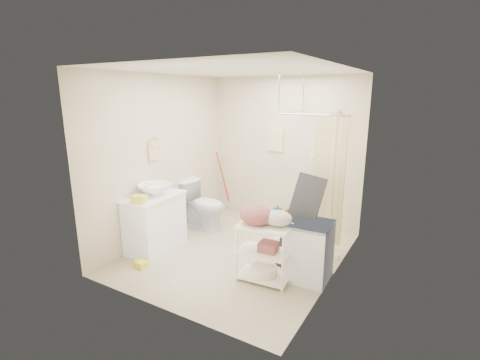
% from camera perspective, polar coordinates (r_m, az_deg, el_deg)
% --- Properties ---
extents(floor, '(3.20, 3.20, 0.00)m').
position_cam_1_polar(floor, '(5.27, -0.33, -11.87)').
color(floor, tan).
rests_on(floor, ground).
extents(ceiling, '(2.80, 3.20, 0.04)m').
position_cam_1_polar(ceiling, '(4.75, -0.38, 17.63)').
color(ceiling, silver).
rests_on(ceiling, ground).
extents(wall_back, '(2.80, 0.04, 2.60)m').
position_cam_1_polar(wall_back, '(6.25, 7.18, 4.71)').
color(wall_back, beige).
rests_on(wall_back, ground).
extents(wall_front, '(2.80, 0.04, 2.60)m').
position_cam_1_polar(wall_front, '(3.60, -13.47, -2.53)').
color(wall_front, beige).
rests_on(wall_front, ground).
extents(wall_left, '(0.04, 3.20, 2.60)m').
position_cam_1_polar(wall_left, '(5.67, -12.63, 3.53)').
color(wall_left, beige).
rests_on(wall_left, ground).
extents(wall_right, '(0.04, 3.20, 2.60)m').
position_cam_1_polar(wall_right, '(4.32, 15.83, 0.06)').
color(wall_right, beige).
rests_on(wall_right, ground).
extents(vanity, '(0.58, 0.98, 0.83)m').
position_cam_1_polar(vanity, '(5.41, -13.73, -6.77)').
color(vanity, white).
rests_on(vanity, ground).
extents(sink, '(0.55, 0.55, 0.17)m').
position_cam_1_polar(sink, '(5.28, -13.79, -1.53)').
color(sink, white).
rests_on(sink, vanity).
extents(counter_basket, '(0.23, 0.21, 0.11)m').
position_cam_1_polar(counter_basket, '(4.97, -16.18, -3.05)').
color(counter_basket, gold).
rests_on(counter_basket, vanity).
extents(floor_basket, '(0.24, 0.20, 0.12)m').
position_cam_1_polar(floor_basket, '(5.04, -15.96, -12.98)').
color(floor_basket, yellow).
rests_on(floor_basket, ground).
extents(toilet, '(0.86, 0.54, 0.84)m').
position_cam_1_polar(toilet, '(6.09, -6.06, -4.03)').
color(toilet, silver).
rests_on(toilet, ground).
extents(mop, '(0.12, 0.12, 1.20)m').
position_cam_1_polar(mop, '(6.91, -2.95, -0.20)').
color(mop, red).
rests_on(mop, ground).
extents(potted_plant_a, '(0.21, 0.18, 0.33)m').
position_cam_1_polar(potted_plant_a, '(6.36, 6.15, -5.66)').
color(potted_plant_a, brown).
rests_on(potted_plant_a, ground).
extents(potted_plant_b, '(0.19, 0.15, 0.35)m').
position_cam_1_polar(potted_plant_b, '(6.26, 7.90, -5.99)').
color(potted_plant_b, brown).
rests_on(potted_plant_b, ground).
extents(hanging_towel, '(0.28, 0.03, 0.42)m').
position_cam_1_polar(hanging_towel, '(6.26, 5.90, 6.62)').
color(hanging_towel, beige).
rests_on(hanging_towel, wall_back).
extents(towel_ring, '(0.04, 0.22, 0.34)m').
position_cam_1_polar(towel_ring, '(5.49, -13.98, 4.91)').
color(towel_ring, '#D8C07C').
rests_on(towel_ring, wall_left).
extents(tp_holder, '(0.08, 0.12, 0.14)m').
position_cam_1_polar(tp_holder, '(5.81, -11.70, -2.05)').
color(tp_holder, silver).
rests_on(tp_holder, wall_left).
extents(shower, '(1.10, 1.10, 2.10)m').
position_cam_1_polar(shower, '(5.50, 12.96, 0.53)').
color(shower, silver).
rests_on(shower, ground).
extents(shampoo_bottle_a, '(0.13, 0.13, 0.27)m').
position_cam_1_polar(shampoo_bottle_a, '(5.94, 12.79, 5.48)').
color(shampoo_bottle_a, silver).
rests_on(shampoo_bottle_a, shower).
extents(shampoo_bottle_b, '(0.10, 0.10, 0.18)m').
position_cam_1_polar(shampoo_bottle_b, '(5.90, 13.35, 4.94)').
color(shampoo_bottle_b, '#3241A0').
rests_on(shampoo_bottle_b, shower).
extents(washing_machine, '(0.53, 0.55, 0.75)m').
position_cam_1_polar(washing_machine, '(4.55, 11.31, -11.31)').
color(washing_machine, silver).
rests_on(washing_machine, ground).
extents(laundry_rack, '(0.67, 0.43, 0.89)m').
position_cam_1_polar(laundry_rack, '(4.40, 3.99, -10.96)').
color(laundry_rack, white).
rests_on(laundry_rack, ground).
extents(ironing_board, '(0.38, 0.13, 1.34)m').
position_cam_1_polar(ironing_board, '(4.61, 9.77, -6.93)').
color(ironing_board, black).
rests_on(ironing_board, ground).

